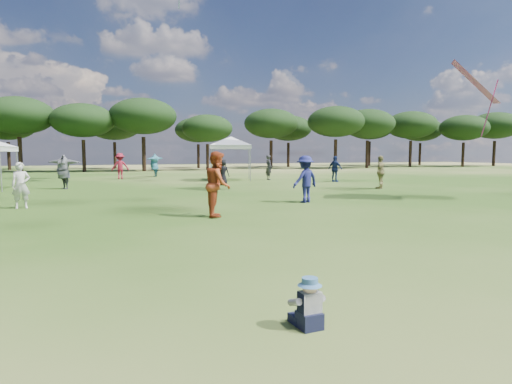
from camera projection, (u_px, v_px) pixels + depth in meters
tree_line at (131, 121)px, 47.01m from camera, size 108.78×17.63×7.77m
tent_right at (231, 138)px, 29.67m from camera, size 5.36×5.36×3.32m
toddler at (308, 305)px, 4.59m from camera, size 0.37×0.41×0.55m
festival_crowd at (114, 172)px, 23.06m from camera, size 27.67×24.39×1.93m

